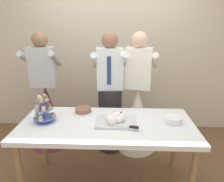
{
  "coord_description": "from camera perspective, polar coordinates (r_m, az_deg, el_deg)",
  "views": [
    {
      "loc": [
        0.13,
        -1.9,
        1.76
      ],
      "look_at": [
        0.05,
        0.15,
        1.07
      ],
      "focal_mm": 32.89,
      "sensor_mm": 36.0,
      "label": 1
    }
  ],
  "objects": [
    {
      "name": "person_guest",
      "position": [
        3.13,
        -17.6,
        -4.54
      ],
      "size": [
        0.56,
        0.56,
        1.66
      ],
      "color": "brown",
      "rests_on": "ground_plane"
    },
    {
      "name": "rear_wall",
      "position": [
        3.38,
        0.03,
        13.21
      ],
      "size": [
        5.2,
        0.1,
        2.9
      ],
      "primitive_type": "cube",
      "color": "beige",
      "rests_on": "ground_plane"
    },
    {
      "name": "person_bride",
      "position": [
        2.92,
        6.9,
        -5.44
      ],
      "size": [
        0.57,
        0.56,
        1.66
      ],
      "color": "white",
      "rests_on": "ground_plane"
    },
    {
      "name": "round_cake",
      "position": [
        2.4,
        -8.01,
        -5.36
      ],
      "size": [
        0.24,
        0.24,
        0.06
      ],
      "color": "white",
      "rests_on": "dessert_table"
    },
    {
      "name": "person_groom",
      "position": [
        2.81,
        -0.5,
        -2.7
      ],
      "size": [
        0.5,
        0.52,
        1.66
      ],
      "color": "#232328",
      "rests_on": "ground_plane"
    },
    {
      "name": "cupcake_stand",
      "position": [
        2.24,
        -18.39,
        -5.1
      ],
      "size": [
        0.23,
        0.23,
        0.31
      ],
      "color": "#4C66B2",
      "rests_on": "dessert_table"
    },
    {
      "name": "main_cake_tray",
      "position": [
        2.13,
        1.18,
        -7.85
      ],
      "size": [
        0.43,
        0.33,
        0.13
      ],
      "color": "silver",
      "rests_on": "dessert_table"
    },
    {
      "name": "plate_stack",
      "position": [
        2.24,
        16.57,
        -7.59
      ],
      "size": [
        0.19,
        0.18,
        0.07
      ],
      "color": "white",
      "rests_on": "dessert_table"
    },
    {
      "name": "dessert_table",
      "position": [
        2.18,
        -1.46,
        -10.6
      ],
      "size": [
        1.8,
        0.8,
        0.78
      ],
      "color": "silver",
      "rests_on": "ground_plane"
    }
  ]
}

